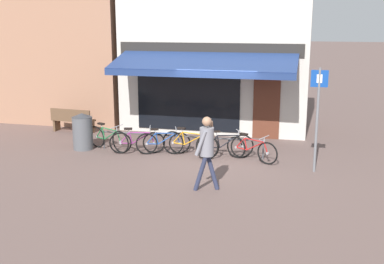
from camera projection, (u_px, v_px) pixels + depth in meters
The scene contains 14 objects.
ground_plane at pixel (209, 157), 14.34m from camera, with size 160.00×160.00×0.00m, color brown.
shop_front at pixel (217, 51), 17.78m from camera, with size 6.71×4.89×5.70m.
neighbour_building at pixel (47, 39), 19.89m from camera, with size 7.48×4.00×6.42m.
bike_rack_rail at pixel (180, 138), 14.57m from camera, with size 5.12×0.04×0.57m.
bicycle_green at pixel (108, 138), 14.98m from camera, with size 1.67×0.84×0.86m.
bicycle_purple at pixel (137, 142), 14.60m from camera, with size 1.66×0.62×0.84m.
bicycle_blue at pixel (163, 142), 14.57m from camera, with size 1.59×0.68×0.80m.
bicycle_orange at pixel (190, 144), 14.35m from camera, with size 1.81×0.52×0.86m.
bicycle_black at pixel (225, 146), 14.11m from camera, with size 1.64×0.82×0.85m.
bicycle_red at pixel (251, 149), 13.84m from camera, with size 1.57×0.80×0.79m.
pedestrian_adult at pixel (207, 145), 11.33m from camera, with size 0.60×0.56×1.81m.
litter_bin at pixel (83, 131), 15.07m from camera, with size 0.63×0.63×1.16m.
parking_sign at pixel (318, 110), 12.57m from camera, with size 0.44×0.07×2.79m.
park_bench at pixel (72, 120), 17.35m from camera, with size 1.63×0.57×0.87m.
Camera 1 is at (2.80, -13.51, 4.00)m, focal length 45.00 mm.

